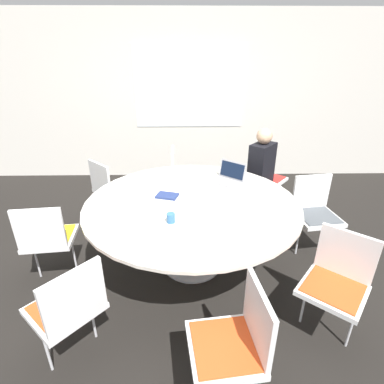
% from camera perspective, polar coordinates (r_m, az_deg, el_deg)
% --- Properties ---
extents(ground_plane, '(16.00, 16.00, 0.00)m').
position_cam_1_polar(ground_plane, '(3.31, 0.00, -13.56)').
color(ground_plane, black).
extents(wall_back, '(8.00, 0.07, 2.70)m').
position_cam_1_polar(wall_back, '(5.28, -0.55, 17.27)').
color(wall_back, silver).
rests_on(wall_back, ground_plane).
extents(conference_table, '(2.06, 2.06, 0.76)m').
position_cam_1_polar(conference_table, '(2.94, 0.00, -3.32)').
color(conference_table, '#B7B7BC').
rests_on(conference_table, ground_plane).
extents(chair_0, '(0.61, 0.61, 0.87)m').
position_cam_1_polar(chair_0, '(4.33, 13.51, 3.41)').
color(chair_0, white).
rests_on(chair_0, ground_plane).
extents(chair_1, '(0.43, 0.45, 0.87)m').
position_cam_1_polar(chair_1, '(4.24, -1.89, 3.66)').
color(chair_1, white).
rests_on(chair_1, ground_plane).
extents(chair_2, '(0.61, 0.61, 0.87)m').
position_cam_1_polar(chair_2, '(3.94, -15.30, 1.04)').
color(chair_2, white).
rests_on(chair_2, ground_plane).
extents(chair_3, '(0.48, 0.46, 0.87)m').
position_cam_1_polar(chair_3, '(3.11, -25.87, -7.47)').
color(chair_3, white).
rests_on(chair_3, ground_plane).
extents(chair_4, '(0.61, 0.61, 0.87)m').
position_cam_1_polar(chair_4, '(2.31, -22.51, -19.28)').
color(chair_4, white).
rests_on(chair_4, ground_plane).
extents(chair_5, '(0.47, 0.49, 0.87)m').
position_cam_1_polar(chair_5, '(2.00, 8.28, -25.88)').
color(chair_5, white).
rests_on(chair_5, ground_plane).
extents(chair_6, '(0.61, 0.61, 0.87)m').
position_cam_1_polar(chair_6, '(2.59, 25.94, -14.55)').
color(chair_6, white).
rests_on(chair_6, ground_plane).
extents(chair_7, '(0.49, 0.48, 0.87)m').
position_cam_1_polar(chair_7, '(3.52, 22.37, -3.00)').
color(chair_7, white).
rests_on(chair_7, ground_plane).
extents(person_0, '(0.40, 0.42, 1.22)m').
position_cam_1_polar(person_0, '(4.02, 13.27, 4.72)').
color(person_0, black).
rests_on(person_0, ground_plane).
extents(laptop, '(0.41, 0.40, 0.21)m').
position_cam_1_polar(laptop, '(3.36, 7.08, 2.88)').
color(laptop, '#99999E').
rests_on(laptop, conference_table).
extents(spiral_notebook, '(0.24, 0.20, 0.02)m').
position_cam_1_polar(spiral_notebook, '(3.00, -4.76, -0.70)').
color(spiral_notebook, navy).
rests_on(spiral_notebook, conference_table).
extents(coffee_cup, '(0.07, 0.07, 0.08)m').
position_cam_1_polar(coffee_cup, '(2.54, -4.06, -4.96)').
color(coffee_cup, '#33669E').
rests_on(coffee_cup, conference_table).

